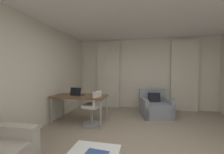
# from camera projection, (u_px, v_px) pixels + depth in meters

# --- Properties ---
(ground_plane) EXTENTS (12.00, 12.00, 0.00)m
(ground_plane) POSITION_uv_depth(u_px,v_px,m) (146.00, 152.00, 2.44)
(ground_plane) COLOR gray
(wall_window) EXTENTS (5.12, 0.06, 2.60)m
(wall_window) POSITION_uv_depth(u_px,v_px,m) (144.00, 74.00, 5.35)
(wall_window) COLOR beige
(wall_window) RESTS_ON ground
(wall_left) EXTENTS (0.06, 6.12, 2.60)m
(wall_left) POSITION_uv_depth(u_px,v_px,m) (21.00, 76.00, 2.91)
(wall_left) COLOR beige
(wall_left) RESTS_ON ground
(curtain_left_panel) EXTENTS (0.90, 0.06, 2.50)m
(curtain_left_panel) POSITION_uv_depth(u_px,v_px,m) (108.00, 75.00, 5.51)
(curtain_left_panel) COLOR beige
(curtain_left_panel) RESTS_ON ground
(curtain_right_panel) EXTENTS (0.90, 0.06, 2.50)m
(curtain_right_panel) POSITION_uv_depth(u_px,v_px,m) (185.00, 75.00, 4.94)
(curtain_right_panel) COLOR beige
(curtain_right_panel) RESTS_ON ground
(armchair) EXTENTS (1.03, 1.04, 0.79)m
(armchair) POSITION_uv_depth(u_px,v_px,m) (155.00, 107.00, 4.42)
(armchair) COLOR gray
(armchair) RESTS_ON ground
(desk) EXTENTS (1.43, 0.67, 0.74)m
(desk) POSITION_uv_depth(u_px,v_px,m) (80.00, 98.00, 3.81)
(desk) COLOR brown
(desk) RESTS_ON ground
(desk_chair) EXTENTS (0.48, 0.48, 0.88)m
(desk_chair) POSITION_uv_depth(u_px,v_px,m) (93.00, 110.00, 3.65)
(desk_chair) COLOR gray
(desk_chair) RESTS_ON ground
(laptop) EXTENTS (0.35, 0.29, 0.22)m
(laptop) POSITION_uv_depth(u_px,v_px,m) (77.00, 94.00, 3.82)
(laptop) COLOR #2D2D33
(laptop) RESTS_ON desk
(magazine_open) EXTENTS (0.29, 0.22, 0.01)m
(magazine_open) POSITION_uv_depth(u_px,v_px,m) (96.00, 154.00, 1.72)
(magazine_open) COLOR #335193
(magazine_open) RESTS_ON coffee_table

